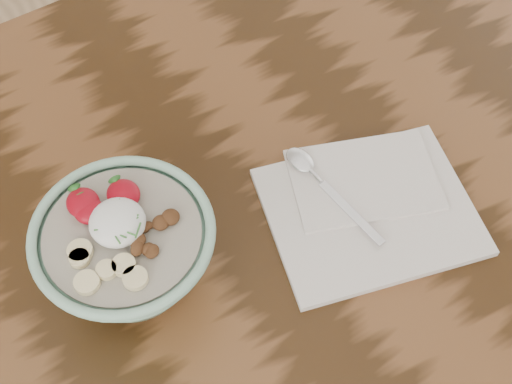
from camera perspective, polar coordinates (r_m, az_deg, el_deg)
table at (r=89.34cm, az=-1.57°, el=-5.60°), size 160.00×90.00×75.00cm
breakfast_bowl at (r=73.49cm, az=-10.28°, el=-4.67°), size 18.33×18.33×12.47cm
napkin at (r=82.86cm, az=8.98°, el=-0.99°), size 27.20×24.12×1.42cm
spoon at (r=83.13cm, az=4.55°, el=1.55°), size 3.30×16.26×0.85cm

